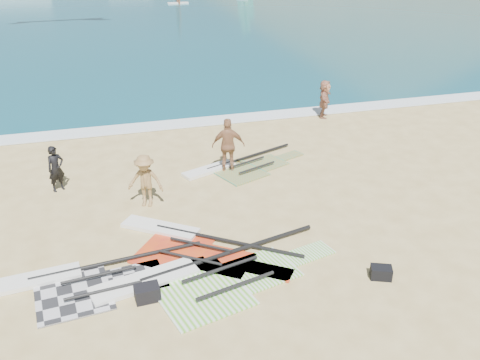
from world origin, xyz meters
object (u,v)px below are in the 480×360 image
object	(u,v)px
person_wetsuit	(56,169)
beachgoer_mid	(145,181)
rig_red	(187,243)
beachgoer_back	(228,145)
gear_bag_near	(147,293)
rig_green	(201,277)
gear_bag_far	(381,272)
rig_orange	(237,167)
rig_grey	(80,281)
beachgoer_right	(324,99)

from	to	relation	value
person_wetsuit	beachgoer_mid	distance (m)	3.35
rig_red	beachgoer_back	world-z (taller)	beachgoer_back
rig_red	gear_bag_near	world-z (taller)	gear_bag_near
beachgoer_back	rig_green	bearing A→B (deg)	81.84
gear_bag_near	gear_bag_far	xyz separation A→B (m)	(5.85, -0.75, -0.03)
beachgoer_back	gear_bag_far	bearing A→B (deg)	118.37
rig_orange	beachgoer_mid	bearing A→B (deg)	-173.01
gear_bag_near	beachgoer_mid	bearing A→B (deg)	83.13
rig_grey	rig_green	xyz separation A→B (m)	(2.98, -0.66, 0.00)
gear_bag_near	beachgoer_right	size ratio (longest dim) A/B	0.34
rig_grey	person_wetsuit	world-z (taller)	person_wetsuit
person_wetsuit	beachgoer_mid	xyz separation A→B (m)	(2.75, -1.92, 0.08)
rig_green	rig_red	xyz separation A→B (m)	(-0.05, 1.65, -0.00)
rig_green	rig_red	bearing A→B (deg)	77.49
rig_orange	beachgoer_back	distance (m)	1.03
beachgoer_right	gear_bag_far	bearing A→B (deg)	-171.53
rig_grey	beachgoer_mid	distance (m)	4.33
beachgoer_back	beachgoer_right	xyz separation A→B (m)	(5.82, 4.65, -0.13)
gear_bag_far	rig_orange	bearing A→B (deg)	102.94
rig_red	beachgoer_mid	size ratio (longest dim) A/B	2.67
rig_grey	beachgoer_back	xyz separation A→B (m)	(5.32, 5.51, 0.96)
rig_green	gear_bag_far	xyz separation A→B (m)	(4.43, -1.22, 0.11)
rig_grey	person_wetsuit	xyz separation A→B (m)	(-0.62, 5.59, 0.75)
gear_bag_far	beachgoer_back	distance (m)	7.73
person_wetsuit	beachgoer_right	distance (m)	12.62
rig_orange	person_wetsuit	size ratio (longest dim) A/B	3.12
rig_red	person_wetsuit	world-z (taller)	person_wetsuit
rig_grey	beachgoer_back	bearing A→B (deg)	39.43
rig_red	gear_bag_near	xyz separation A→B (m)	(-1.37, -2.12, 0.14)
gear_bag_far	gear_bag_near	bearing A→B (deg)	172.65
rig_orange	gear_bag_near	world-z (taller)	gear_bag_near
rig_green	gear_bag_near	world-z (taller)	gear_bag_near
rig_green	rig_grey	bearing A→B (deg)	153.10
rig_green	rig_orange	bearing A→B (deg)	52.43
rig_red	rig_green	bearing A→B (deg)	-51.38
beachgoer_right	gear_bag_near	bearing A→B (deg)	165.36
beachgoer_mid	beachgoer_right	xyz separation A→B (m)	(9.01, 6.48, 0.01)
rig_grey	rig_orange	bearing A→B (deg)	38.30
rig_red	beachgoer_right	distance (m)	12.34
gear_bag_far	beachgoer_right	bearing A→B (deg)	72.75
rig_grey	rig_red	size ratio (longest dim) A/B	1.22
gear_bag_far	beachgoer_mid	distance (m)	7.69
gear_bag_far	person_wetsuit	size ratio (longest dim) A/B	0.33
rig_green	gear_bag_far	world-z (taller)	gear_bag_far
gear_bag_near	gear_bag_far	distance (m)	5.90
beachgoer_back	person_wetsuit	bearing A→B (deg)	11.88
rig_grey	rig_red	bearing A→B (deg)	12.16
rig_green	beachgoer_mid	world-z (taller)	beachgoer_mid
rig_orange	beachgoer_back	xyz separation A→B (m)	(-0.35, -0.14, 0.96)
rig_green	beachgoer_right	xyz separation A→B (m)	(8.16, 10.82, 0.83)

